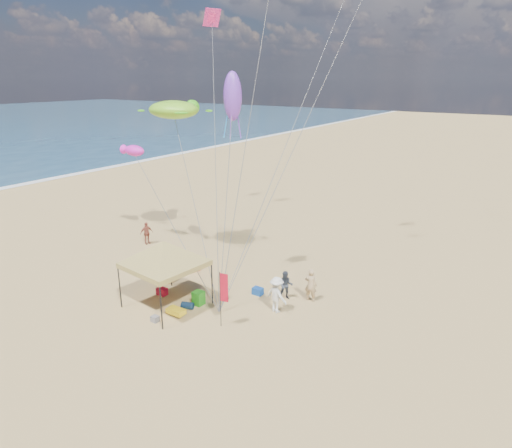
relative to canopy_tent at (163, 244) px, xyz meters
The scene contains 19 objects.
ground 4.61m from the canopy_tent, ahead, with size 280.00×280.00×0.00m, color tan.
canopy_tent is the anchor object (origin of this frame).
feather_flag 3.93m from the canopy_tent, ahead, with size 0.42×0.10×2.74m.
cooler_red 3.39m from the canopy_tent, 147.45° to the left, with size 0.54×0.38×0.38m, color red.
cooler_blue 5.67m from the canopy_tent, 48.30° to the left, with size 0.54×0.38×0.38m, color navy.
bag_navy 3.35m from the canopy_tent, 14.25° to the left, with size 0.36×0.36×0.60m, color #0E2440.
bag_orange 5.26m from the canopy_tent, 112.03° to the left, with size 0.36×0.36×0.60m, color #FC410E.
chair_green 3.37m from the canopy_tent, 37.27° to the left, with size 0.50×0.50×0.70m, color #238317.
chair_yellow 4.11m from the canopy_tent, 133.32° to the left, with size 0.50×0.50×0.70m, color orange.
crate_grey 3.58m from the canopy_tent, 66.89° to the right, with size 0.34×0.30×0.28m, color slate.
beach_cart 3.33m from the canopy_tent, 24.49° to the right, with size 0.90×0.50×0.24m, color yellow.
person_near_a 7.70m from the canopy_tent, 37.78° to the left, with size 0.64×0.42×1.76m, color tan.
person_near_b 6.58m from the canopy_tent, 40.28° to the left, with size 0.74×0.58×1.53m, color #323945.
person_near_c 6.03m from the canopy_tent, 26.92° to the left, with size 1.19×0.68×1.84m, color silver.
person_far_a 9.65m from the canopy_tent, 142.89° to the left, with size 0.92×0.38×1.56m, color #9F4E3D.
turtle_kite 9.58m from the canopy_tent, 127.57° to the left, with size 3.29×2.63×1.10m, color #76C925.
fish_kite 10.57m from the canopy_tent, 144.51° to the left, with size 1.66×0.83×0.74m, color #E522C7.
squid_kite 8.20m from the canopy_tent, 79.31° to the left, with size 0.95×0.95×2.46m, color purple.
stunt_kite_pink 20.26m from the canopy_tent, 119.57° to the left, with size 1.33×0.04×1.33m, color #EA2C8C.
Camera 1 is at (11.77, -14.66, 11.00)m, focal length 31.41 mm.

